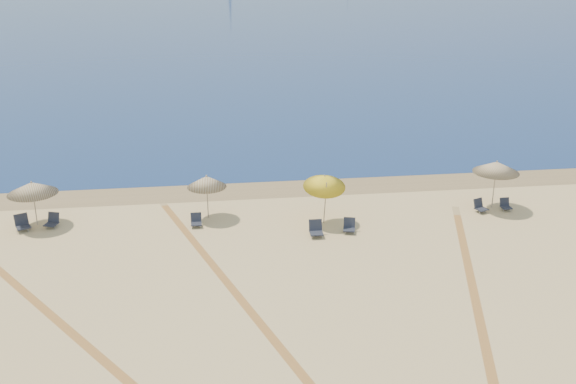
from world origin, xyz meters
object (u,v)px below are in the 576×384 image
(umbrella_1, at_px, (32,188))
(chair_4, at_px, (316,229))
(chair_2, at_px, (52,221))
(umbrella_4, at_px, (496,167))
(chair_1, at_px, (22,223))
(chair_7, at_px, (505,205))
(chair_5, at_px, (349,226))
(umbrella_3, at_px, (325,182))
(chair_3, at_px, (196,221))
(umbrella_2, at_px, (207,182))
(chair_6, at_px, (480,206))

(umbrella_1, distance_m, chair_4, 13.45)
(chair_2, height_order, chair_4, chair_4)
(umbrella_4, height_order, chair_1, umbrella_4)
(umbrella_4, relative_size, chair_7, 4.31)
(chair_5, bearing_deg, umbrella_3, 144.56)
(chair_4, bearing_deg, chair_1, 170.69)
(chair_5, height_order, chair_7, chair_5)
(chair_7, bearing_deg, umbrella_1, 175.32)
(chair_5, distance_m, chair_7, 8.54)
(umbrella_4, relative_size, chair_4, 3.47)
(umbrella_1, xyz_separation_m, umbrella_3, (13.66, -1.51, 0.23))
(chair_2, distance_m, chair_3, 6.82)
(umbrella_2, bearing_deg, chair_1, -177.66)
(chair_7, bearing_deg, chair_4, -171.54)
(umbrella_1, bearing_deg, chair_7, -2.49)
(chair_4, distance_m, chair_7, 10.17)
(chair_1, xyz_separation_m, chair_7, (23.58, -0.50, -0.07))
(umbrella_3, distance_m, chair_5, 2.39)
(umbrella_4, bearing_deg, umbrella_2, 177.83)
(umbrella_2, distance_m, chair_1, 8.84)
(umbrella_3, relative_size, chair_3, 4.27)
(umbrella_1, bearing_deg, chair_6, -2.85)
(chair_7, bearing_deg, chair_2, 176.04)
(umbrella_3, relative_size, chair_5, 3.55)
(umbrella_1, xyz_separation_m, chair_2, (0.78, -0.31, -1.60))
(umbrella_2, bearing_deg, chair_5, -21.07)
(chair_4, height_order, chair_5, chair_4)
(chair_5, xyz_separation_m, chair_7, (8.38, 1.65, -0.03))
(umbrella_1, xyz_separation_m, chair_1, (-0.55, -0.50, -1.56))
(chair_6, bearing_deg, chair_4, 169.61)
(umbrella_3, bearing_deg, chair_5, -49.00)
(chair_2, bearing_deg, chair_3, 12.57)
(chair_5, bearing_deg, chair_3, -178.94)
(chair_7, bearing_deg, chair_5, -171.02)
(chair_6, bearing_deg, umbrella_1, 154.95)
(chair_1, bearing_deg, umbrella_3, -28.06)
(chair_6, relative_size, chair_7, 1.32)
(umbrella_3, relative_size, umbrella_4, 1.04)
(chair_6, bearing_deg, umbrella_2, 153.85)
(chair_6, bearing_deg, chair_5, 170.49)
(umbrella_1, bearing_deg, chair_1, -137.61)
(umbrella_1, xyz_separation_m, chair_4, (13.04, -2.88, -1.57))
(umbrella_2, relative_size, chair_2, 2.81)
(chair_7, bearing_deg, chair_1, 176.60)
(umbrella_4, bearing_deg, umbrella_1, 178.24)
(umbrella_4, height_order, chair_5, umbrella_4)
(chair_3, bearing_deg, chair_6, -0.71)
(chair_2, xyz_separation_m, chair_6, (20.88, -0.77, -0.01))
(chair_4, bearing_deg, chair_3, 162.47)
(chair_4, bearing_deg, chair_5, 8.53)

